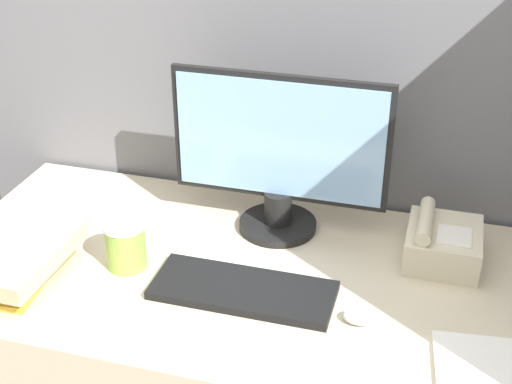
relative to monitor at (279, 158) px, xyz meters
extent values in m
cube|color=slate|center=(-0.02, 0.21, -0.13)|extent=(1.92, 0.04, 1.64)
cylinder|color=black|center=(0.00, 0.00, -0.19)|extent=(0.20, 0.20, 0.02)
cylinder|color=black|center=(0.00, 0.00, -0.14)|extent=(0.07, 0.07, 0.09)
cube|color=black|center=(0.00, 0.00, 0.05)|extent=(0.55, 0.02, 0.33)
cube|color=#8CB7E5|center=(0.00, -0.01, 0.05)|extent=(0.52, 0.01, 0.30)
cube|color=black|center=(-0.01, -0.30, -0.19)|extent=(0.41, 0.16, 0.02)
ellipsoid|color=silver|center=(0.26, -0.33, -0.19)|extent=(0.07, 0.05, 0.03)
cylinder|color=#8CB247|center=(-0.30, -0.27, -0.15)|extent=(0.09, 0.09, 0.11)
cylinder|color=white|center=(-0.30, -0.27, -0.09)|extent=(0.10, 0.10, 0.01)
cube|color=gold|center=(-0.55, -0.37, -0.19)|extent=(0.21, 0.31, 0.02)
cube|color=olive|center=(-0.54, -0.38, -0.17)|extent=(0.20, 0.23, 0.03)
cube|color=#C6B78C|center=(-0.54, -0.38, -0.13)|extent=(0.24, 0.30, 0.04)
cube|color=beige|center=(0.42, -0.03, -0.16)|extent=(0.17, 0.20, 0.08)
cube|color=white|center=(0.44, -0.06, -0.12)|extent=(0.08, 0.09, 0.00)
cylinder|color=beige|center=(0.37, -0.03, -0.10)|extent=(0.04, 0.18, 0.04)
cube|color=white|center=(0.54, -0.44, -0.20)|extent=(0.25, 0.28, 0.01)
camera|label=1|loc=(0.38, -1.54, 0.78)|focal=50.00mm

